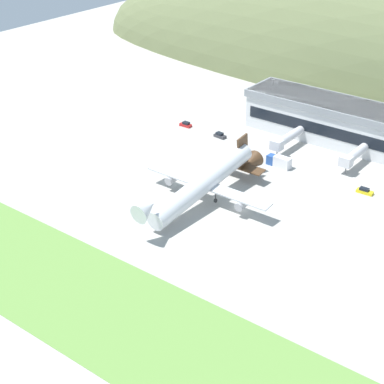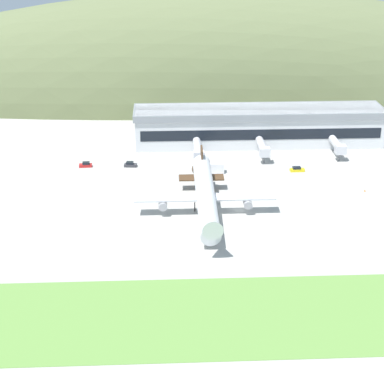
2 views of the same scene
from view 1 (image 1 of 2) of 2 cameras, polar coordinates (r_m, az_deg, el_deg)
ground_plane at (r=163.26m, az=4.30°, el=-1.59°), size 383.54×383.54×0.00m
grass_strip_foreground at (r=131.84m, az=-7.88°, el=-10.08°), size 345.19×28.42×0.08m
terminal_building at (r=198.84m, az=16.25°, el=5.36°), size 85.45×15.95×12.72m
jetway_0 at (r=194.77m, az=8.39°, el=4.70°), size 3.38×15.83×5.43m
jetway_1 at (r=187.50m, az=14.12°, el=3.14°), size 3.38×13.59×5.43m
cargo_airplane at (r=163.33m, az=1.17°, el=0.79°), size 37.34×50.11×12.68m
service_car_0 at (r=176.28m, az=15.10°, el=0.08°), size 4.49×1.86×1.50m
service_car_1 at (r=211.62m, az=-0.56°, el=6.02°), size 4.02×1.96×1.60m
service_car_2 at (r=203.55m, az=2.49°, el=5.05°), size 4.12×2.26×1.60m
fuel_truck at (r=185.83m, az=7.76°, el=2.70°), size 7.50×2.74×3.21m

